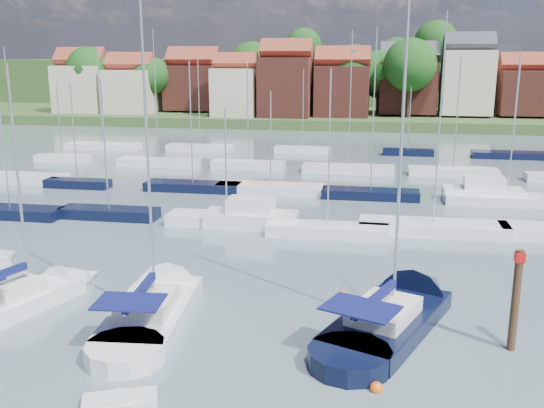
# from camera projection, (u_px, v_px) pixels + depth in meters

# --- Properties ---
(ground) EXTENTS (260.00, 260.00, 0.00)m
(ground) POSITION_uv_depth(u_px,v_px,m) (339.00, 179.00, 64.52)
(ground) COLOR #45555D
(ground) RESTS_ON ground
(sailboat_left) EXTENTS (5.50, 10.12, 13.41)m
(sailboat_left) POSITION_uv_depth(u_px,v_px,m) (39.00, 295.00, 32.15)
(sailboat_left) COLOR white
(sailboat_left) RESTS_ON ground
(sailboat_centre) EXTENTS (4.52, 13.15, 17.46)m
(sailboat_centre) POSITION_uv_depth(u_px,v_px,m) (161.00, 301.00, 31.40)
(sailboat_centre) COLOR white
(sailboat_centre) RESTS_ON ground
(sailboat_navy) EXTENTS (8.40, 13.88, 18.64)m
(sailboat_navy) POSITION_uv_depth(u_px,v_px,m) (402.00, 309.00, 30.32)
(sailboat_navy) COLOR black
(sailboat_navy) RESTS_ON ground
(tender) EXTENTS (2.98, 2.17, 0.58)m
(tender) POSITION_uv_depth(u_px,v_px,m) (120.00, 403.00, 22.30)
(tender) COLOR white
(tender) RESTS_ON ground
(timber_piling) EXTENTS (0.40, 0.40, 6.88)m
(timber_piling) POSITION_uv_depth(u_px,v_px,m) (514.00, 320.00, 26.55)
(timber_piling) COLOR #4C331E
(timber_piling) RESTS_ON ground
(buoy_c) EXTENTS (0.44, 0.44, 0.44)m
(buoy_c) POSITION_uv_depth(u_px,v_px,m) (115.00, 358.00, 26.10)
(buoy_c) COLOR #D85914
(buoy_c) RESTS_ON ground
(buoy_d) EXTENTS (0.54, 0.54, 0.54)m
(buoy_d) POSITION_uv_depth(u_px,v_px,m) (376.00, 391.00, 23.58)
(buoy_d) COLOR #D85914
(buoy_d) RESTS_ON ground
(buoy_e) EXTENTS (0.51, 0.51, 0.51)m
(buoy_e) POSITION_uv_depth(u_px,v_px,m) (342.00, 297.00, 32.84)
(buoy_e) COLOR #D85914
(buoy_e) RESTS_ON ground
(marina_field) EXTENTS (79.62, 41.41, 15.93)m
(marina_field) POSITION_uv_depth(u_px,v_px,m) (355.00, 185.00, 59.45)
(marina_field) COLOR white
(marina_field) RESTS_ON ground
(far_shore_town) EXTENTS (212.46, 90.00, 22.27)m
(far_shore_town) POSITION_uv_depth(u_px,v_px,m) (373.00, 90.00, 151.71)
(far_shore_town) COLOR #374F27
(far_shore_town) RESTS_ON ground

